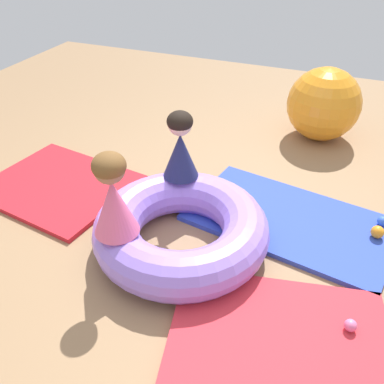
{
  "coord_description": "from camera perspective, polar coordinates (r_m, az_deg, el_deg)",
  "views": [
    {
      "loc": [
        0.76,
        -2.05,
        2.02
      ],
      "look_at": [
        -0.13,
        0.16,
        0.34
      ],
      "focal_mm": 39.01,
      "sensor_mm": 36.0,
      "label": 1
    }
  ],
  "objects": [
    {
      "name": "play_ball_blue",
      "position": [
        3.38,
        24.57,
        -3.64
      ],
      "size": [
        0.07,
        0.07,
        0.07
      ],
      "primitive_type": "sphere",
      "color": "blue",
      "rests_on": "gym_mat_far_left"
    },
    {
      "name": "child_in_navy",
      "position": [
        3.0,
        -1.61,
        6.35
      ],
      "size": [
        0.27,
        0.27,
        0.51
      ],
      "rotation": [
        0.0,
        0.0,
        4.76
      ],
      "color": "navy",
      "rests_on": "inflatable_cushion"
    },
    {
      "name": "gym_mat_near_left",
      "position": [
        2.49,
        11.85,
        -19.32
      ],
      "size": [
        1.37,
        1.12,
        0.04
      ],
      "primitive_type": "cube",
      "rotation": [
        0.0,
        0.0,
        0.2
      ],
      "color": "red",
      "rests_on": "ground"
    },
    {
      "name": "play_ball_green",
      "position": [
        3.18,
        4.51,
        -2.55
      ],
      "size": [
        0.07,
        0.07,
        0.07
      ],
      "primitive_type": "sphere",
      "color": "green",
      "rests_on": "gym_mat_far_left"
    },
    {
      "name": "child_in_pink",
      "position": [
        2.5,
        -10.78,
        -0.47
      ],
      "size": [
        0.31,
        0.31,
        0.55
      ],
      "rotation": [
        0.0,
        0.0,
        1.48
      ],
      "color": "#E5608E",
      "rests_on": "inflatable_cushion"
    },
    {
      "name": "gym_mat_far_left",
      "position": [
        3.25,
        13.18,
        -3.79
      ],
      "size": [
        1.61,
        1.09,
        0.04
      ],
      "primitive_type": "cube",
      "rotation": [
        0.0,
        0.0,
        -0.17
      ],
      "color": "#2D47B7",
      "rests_on": "ground"
    },
    {
      "name": "play_ball_orange",
      "position": [
        3.24,
        24.02,
        -5.01
      ],
      "size": [
        0.09,
        0.09,
        0.09
      ],
      "primitive_type": "sphere",
      "color": "orange",
      "rests_on": "gym_mat_far_left"
    },
    {
      "name": "inflatable_cushion",
      "position": [
        2.87,
        -1.5,
        -5.1
      ],
      "size": [
        1.21,
        1.21,
        0.32
      ],
      "primitive_type": "torus",
      "color": "#9975EA",
      "rests_on": "ground"
    },
    {
      "name": "gym_mat_center_rear",
      "position": [
        3.72,
        -17.72,
        0.83
      ],
      "size": [
        1.29,
        1.13,
        0.04
      ],
      "primitive_type": "cube",
      "rotation": [
        0.0,
        0.0,
        -0.15
      ],
      "color": "red",
      "rests_on": "ground"
    },
    {
      "name": "exercise_ball_large",
      "position": [
        4.4,
        17.56,
        11.37
      ],
      "size": [
        0.72,
        0.72,
        0.72
      ],
      "primitive_type": "sphere",
      "color": "orange",
      "rests_on": "ground"
    },
    {
      "name": "play_ball_pink",
      "position": [
        2.59,
        20.85,
        -16.68
      ],
      "size": [
        0.07,
        0.07,
        0.07
      ],
      "primitive_type": "sphere",
      "color": "pink",
      "rests_on": "gym_mat_near_left"
    },
    {
      "name": "ground_plane",
      "position": [
        2.97,
        1.14,
        -7.58
      ],
      "size": [
        8.0,
        8.0,
        0.0
      ],
      "primitive_type": "plane",
      "color": "#93704C"
    }
  ]
}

